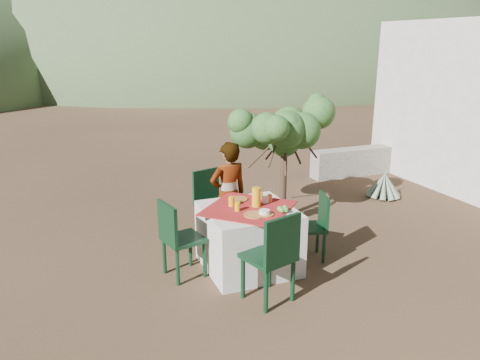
% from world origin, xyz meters
% --- Properties ---
extents(ground, '(160.00, 160.00, 0.00)m').
position_xyz_m(ground, '(0.00, 0.00, 0.00)').
color(ground, '#332117').
rests_on(ground, ground).
extents(table, '(1.30, 1.30, 0.76)m').
position_xyz_m(table, '(-0.34, 0.44, 0.38)').
color(table, white).
rests_on(table, ground).
extents(chair_far, '(0.53, 0.53, 0.93)m').
position_xyz_m(chair_far, '(-0.43, 1.58, 0.51)').
color(chair_far, black).
rests_on(chair_far, ground).
extents(chair_near, '(0.57, 0.57, 0.99)m').
position_xyz_m(chair_near, '(-0.41, -0.39, 0.55)').
color(chair_near, black).
rests_on(chair_near, ground).
extents(chair_left, '(0.51, 0.51, 0.92)m').
position_xyz_m(chair_left, '(-1.18, 0.51, 0.51)').
color(chair_left, black).
rests_on(chair_left, ground).
extents(chair_right, '(0.48, 0.48, 0.83)m').
position_xyz_m(chair_right, '(0.53, 0.37, 0.46)').
color(chair_right, black).
rests_on(chair_right, ground).
extents(person, '(0.55, 0.40, 1.41)m').
position_xyz_m(person, '(-0.33, 1.13, 0.71)').
color(person, '#8C6651').
rests_on(person, ground).
extents(shrub_tree, '(1.39, 1.36, 1.64)m').
position_xyz_m(shrub_tree, '(0.84, 1.82, 1.29)').
color(shrub_tree, '#453122').
rests_on(shrub_tree, ground).
extents(agave, '(0.58, 0.59, 0.62)m').
position_xyz_m(agave, '(2.87, 2.00, 0.21)').
color(agave, gray).
rests_on(agave, ground).
extents(stone_wall, '(2.60, 0.35, 0.55)m').
position_xyz_m(stone_wall, '(3.60, 3.40, 0.28)').
color(stone_wall, gray).
rests_on(stone_wall, ground).
extents(hill_near_right, '(48.00, 48.00, 20.00)m').
position_xyz_m(hill_near_right, '(12.00, 36.00, 0.00)').
color(hill_near_right, '#3B502D').
rests_on(hill_near_right, ground).
extents(hill_far_center, '(60.00, 60.00, 24.00)m').
position_xyz_m(hill_far_center, '(-4.00, 52.00, 0.00)').
color(hill_far_center, gray).
rests_on(hill_far_center, ground).
extents(hill_far_right, '(36.00, 36.00, 14.00)m').
position_xyz_m(hill_far_right, '(28.00, 46.00, 0.00)').
color(hill_far_right, gray).
rests_on(hill_far_right, ground).
extents(plate_far, '(0.24, 0.24, 0.01)m').
position_xyz_m(plate_far, '(-0.35, 0.75, 0.77)').
color(plate_far, brown).
rests_on(plate_far, table).
extents(plate_near, '(0.25, 0.25, 0.01)m').
position_xyz_m(plate_near, '(-0.37, 0.19, 0.77)').
color(plate_near, brown).
rests_on(plate_near, table).
extents(glass_far, '(0.07, 0.07, 0.12)m').
position_xyz_m(glass_far, '(-0.50, 0.58, 0.82)').
color(glass_far, '#EFA80F').
rests_on(glass_far, table).
extents(glass_near, '(0.06, 0.06, 0.10)m').
position_xyz_m(glass_near, '(-0.50, 0.40, 0.81)').
color(glass_near, '#EFA80F').
rests_on(glass_near, table).
extents(juice_pitcher, '(0.10, 0.10, 0.23)m').
position_xyz_m(juice_pitcher, '(-0.23, 0.46, 0.88)').
color(juice_pitcher, '#EFA80F').
rests_on(juice_pitcher, table).
extents(bowl_plate, '(0.21, 0.21, 0.01)m').
position_xyz_m(bowl_plate, '(-0.26, 0.17, 0.77)').
color(bowl_plate, brown).
rests_on(bowl_plate, table).
extents(white_bowl, '(0.12, 0.12, 0.04)m').
position_xyz_m(white_bowl, '(-0.26, 0.17, 0.80)').
color(white_bowl, white).
rests_on(white_bowl, bowl_plate).
extents(jar_left, '(0.06, 0.06, 0.09)m').
position_xyz_m(jar_left, '(-0.02, 0.54, 0.81)').
color(jar_left, orange).
rests_on(jar_left, table).
extents(jar_right, '(0.05, 0.05, 0.08)m').
position_xyz_m(jar_right, '(-0.07, 0.69, 0.80)').
color(jar_right, orange).
rests_on(jar_right, table).
extents(napkin_holder, '(0.07, 0.05, 0.09)m').
position_xyz_m(napkin_holder, '(-0.09, 0.52, 0.81)').
color(napkin_holder, white).
rests_on(napkin_holder, table).
extents(fruit_cluster, '(0.13, 0.13, 0.07)m').
position_xyz_m(fruit_cluster, '(-0.03, 0.17, 0.80)').
color(fruit_cluster, '#529A38').
rests_on(fruit_cluster, table).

